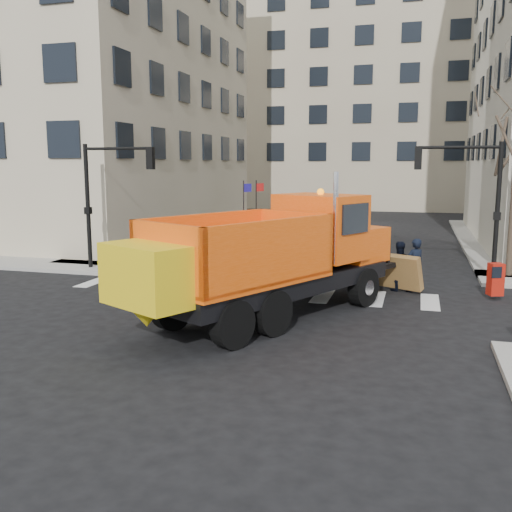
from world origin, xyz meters
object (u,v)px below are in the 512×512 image
(cop_b, at_px, (398,266))
(newspaper_box, at_px, (496,279))
(worker, at_px, (180,250))
(plow_truck, at_px, (270,255))
(cop_a, at_px, (415,265))
(cop_c, at_px, (360,262))

(cop_b, distance_m, newspaper_box, 3.28)
(worker, bearing_deg, newspaper_box, -41.41)
(plow_truck, bearing_deg, cop_b, -8.14)
(plow_truck, height_order, cop_b, plow_truck)
(cop_b, bearing_deg, cop_a, 165.54)
(cop_b, relative_size, cop_c, 0.90)
(cop_a, distance_m, cop_b, 0.57)
(plow_truck, relative_size, cop_b, 6.23)
(plow_truck, relative_size, worker, 5.56)
(cop_c, xyz_separation_m, newspaper_box, (4.60, -0.50, -0.31))
(cop_c, distance_m, worker, 7.12)
(cop_c, bearing_deg, cop_a, 132.04)
(cop_c, distance_m, newspaper_box, 4.63)
(plow_truck, height_order, cop_a, plow_truck)
(plow_truck, bearing_deg, newspaper_box, -29.26)
(cop_a, relative_size, worker, 0.95)
(cop_c, height_order, newspaper_box, cop_c)
(plow_truck, distance_m, worker, 6.95)
(plow_truck, bearing_deg, cop_c, 3.71)
(cop_a, relative_size, cop_c, 0.96)
(plow_truck, xyz_separation_m, newspaper_box, (6.77, 4.46, -1.23))
(cop_a, relative_size, newspaper_box, 1.76)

